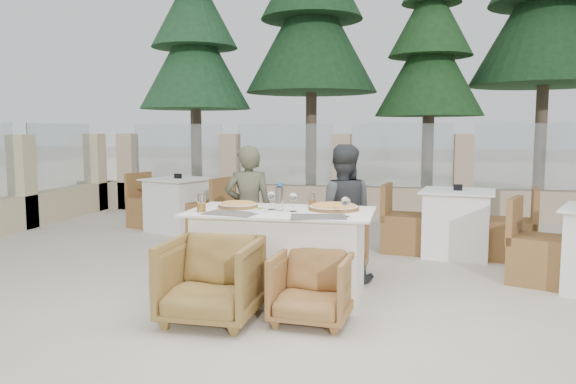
% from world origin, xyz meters
% --- Properties ---
extents(ground, '(80.00, 80.00, 0.00)m').
position_xyz_m(ground, '(0.00, 0.00, 0.00)').
color(ground, beige).
rests_on(ground, ground).
extents(sand_patch, '(30.00, 16.00, 0.01)m').
position_xyz_m(sand_patch, '(0.00, 14.00, 0.01)').
color(sand_patch, '#FAEDCD').
rests_on(sand_patch, ground).
extents(perimeter_wall_far, '(10.00, 0.34, 1.60)m').
position_xyz_m(perimeter_wall_far, '(0.00, 4.80, 0.80)').
color(perimeter_wall_far, tan).
rests_on(perimeter_wall_far, ground).
extents(pine_far_left, '(2.42, 2.42, 5.50)m').
position_xyz_m(pine_far_left, '(-3.50, 7.00, 2.75)').
color(pine_far_left, '#204B28').
rests_on(pine_far_left, ground).
extents(pine_mid_left, '(2.86, 2.86, 6.50)m').
position_xyz_m(pine_mid_left, '(-1.00, 7.50, 3.25)').
color(pine_mid_left, '#1A3F1F').
rests_on(pine_mid_left, ground).
extents(pine_centre, '(2.20, 2.20, 5.00)m').
position_xyz_m(pine_centre, '(1.50, 7.20, 2.50)').
color(pine_centre, '#1D441D').
rests_on(pine_centre, ground).
extents(pine_mid_right, '(2.99, 2.99, 6.80)m').
position_xyz_m(pine_mid_right, '(3.80, 7.80, 3.40)').
color(pine_mid_right, '#183A1C').
rests_on(pine_mid_right, ground).
extents(dining_table, '(1.60, 0.90, 0.77)m').
position_xyz_m(dining_table, '(0.04, -0.06, 0.39)').
color(dining_table, white).
rests_on(dining_table, ground).
extents(placemat_near_left, '(0.50, 0.38, 0.00)m').
position_xyz_m(placemat_near_left, '(-0.33, -0.33, 0.77)').
color(placemat_near_left, '#5C574F').
rests_on(placemat_near_left, dining_table).
extents(placemat_near_right, '(0.50, 0.37, 0.00)m').
position_xyz_m(placemat_near_right, '(0.42, -0.35, 0.77)').
color(placemat_near_right, '#56504A').
rests_on(placemat_near_right, dining_table).
extents(pizza_left, '(0.45, 0.45, 0.05)m').
position_xyz_m(pizza_left, '(-0.38, 0.03, 0.79)').
color(pizza_left, orange).
rests_on(pizza_left, dining_table).
extents(pizza_right, '(0.53, 0.53, 0.06)m').
position_xyz_m(pizza_right, '(0.49, 0.08, 0.80)').
color(pizza_right, orange).
rests_on(pizza_right, dining_table).
extents(water_bottle, '(0.08, 0.08, 0.24)m').
position_xyz_m(water_bottle, '(0.03, -0.06, 0.89)').
color(water_bottle, '#BCDCF7').
rests_on(water_bottle, dining_table).
extents(wine_glass_centre, '(0.08, 0.08, 0.18)m').
position_xyz_m(wine_glass_centre, '(-0.05, -0.04, 0.86)').
color(wine_glass_centre, white).
rests_on(wine_glass_centre, dining_table).
extents(wine_glass_near, '(0.09, 0.09, 0.18)m').
position_xyz_m(wine_glass_near, '(0.16, -0.11, 0.86)').
color(wine_glass_near, white).
rests_on(wine_glass_near, dining_table).
extents(wine_glass_corner, '(0.09, 0.09, 0.18)m').
position_xyz_m(wine_glass_corner, '(0.63, -0.30, 0.86)').
color(wine_glass_corner, silver).
rests_on(wine_glass_corner, dining_table).
extents(beer_glass_left, '(0.08, 0.08, 0.15)m').
position_xyz_m(beer_glass_left, '(-0.61, -0.28, 0.85)').
color(beer_glass_left, gold).
rests_on(beer_glass_left, dining_table).
extents(beer_glass_right, '(0.07, 0.07, 0.13)m').
position_xyz_m(beer_glass_right, '(0.27, 0.21, 0.83)').
color(beer_glass_right, orange).
rests_on(beer_glass_right, dining_table).
extents(olive_dish, '(0.14, 0.14, 0.04)m').
position_xyz_m(olive_dish, '(-0.11, -0.22, 0.79)').
color(olive_dish, white).
rests_on(olive_dish, dining_table).
extents(armchair_far_left, '(0.83, 0.85, 0.66)m').
position_xyz_m(armchair_far_left, '(-0.49, 0.58, 0.33)').
color(armchair_far_left, brown).
rests_on(armchair_far_left, ground).
extents(armchair_far_right, '(0.69, 0.71, 0.62)m').
position_xyz_m(armchair_far_right, '(0.39, 0.75, 0.31)').
color(armchair_far_right, brown).
rests_on(armchair_far_right, ground).
extents(armchair_near_left, '(0.70, 0.72, 0.65)m').
position_xyz_m(armchair_near_left, '(-0.34, -0.81, 0.32)').
color(armchair_near_left, olive).
rests_on(armchair_near_left, ground).
extents(armchair_near_right, '(0.62, 0.63, 0.54)m').
position_xyz_m(armchair_near_right, '(0.42, -0.67, 0.27)').
color(armchair_near_right, olive).
rests_on(armchair_near_right, ground).
extents(diner_left, '(0.54, 0.41, 1.32)m').
position_xyz_m(diner_left, '(-0.45, 0.63, 0.66)').
color(diner_left, '#4A4B36').
rests_on(diner_left, ground).
extents(diner_right, '(0.69, 0.56, 1.33)m').
position_xyz_m(diner_right, '(0.49, 0.60, 0.67)').
color(diner_right, '#383A3D').
rests_on(diner_right, ground).
extents(bg_table_a, '(1.82, 1.35, 0.77)m').
position_xyz_m(bg_table_a, '(-2.14, 2.79, 0.39)').
color(bg_table_a, silver).
rests_on(bg_table_a, ground).
extents(bg_table_b, '(1.74, 1.05, 0.77)m').
position_xyz_m(bg_table_b, '(1.69, 1.96, 0.39)').
color(bg_table_b, white).
rests_on(bg_table_b, ground).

